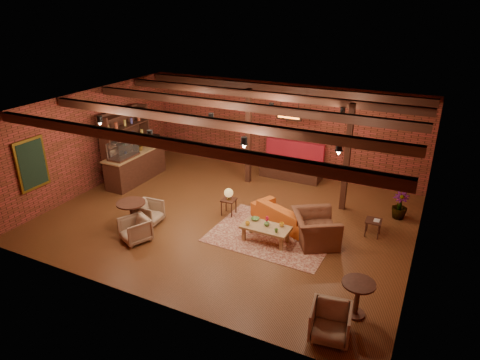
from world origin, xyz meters
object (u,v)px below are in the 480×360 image
at_px(coffee_table, 265,228).
at_px(armchair_right, 316,224).
at_px(sofa, 285,215).
at_px(armchair_a, 148,212).
at_px(plant_tall, 404,180).
at_px(round_table_left, 132,211).
at_px(armchair_b, 135,229).
at_px(side_table_lamp, 229,195).
at_px(side_table_book, 374,221).
at_px(round_table_right, 358,293).
at_px(armchair_far, 330,321).

bearing_deg(coffee_table, armchair_right, 23.21).
xyz_separation_m(sofa, armchair_a, (-3.47, -1.60, 0.05)).
bearing_deg(armchair_right, sofa, 30.58).
xyz_separation_m(sofa, plant_tall, (2.79, 1.79, 0.89)).
bearing_deg(plant_tall, round_table_left, -149.06).
distance_m(coffee_table, armchair_b, 3.38).
bearing_deg(sofa, armchair_a, 48.95).
bearing_deg(side_table_lamp, side_table_book, 8.79).
xyz_separation_m(sofa, round_table_right, (2.56, -2.85, 0.22)).
relative_size(side_table_book, armchair_far, 0.64).
xyz_separation_m(armchair_a, plant_tall, (6.26, 3.39, 0.84)).
bearing_deg(sofa, armchair_b, 62.42).
height_order(coffee_table, side_table_book, coffee_table).
height_order(sofa, plant_tall, plant_tall).
height_order(sofa, armchair_a, armchair_a).
height_order(coffee_table, armchair_b, armchair_b).
bearing_deg(sofa, side_table_book, -144.58).
distance_m(side_table_book, plant_tall, 1.62).
height_order(side_table_lamp, armchair_right, armchair_right).
bearing_deg(armchair_far, side_table_book, 80.97).
bearing_deg(side_table_lamp, coffee_table, -30.26).
relative_size(sofa, plant_tall, 0.86).
distance_m(coffee_table, plant_tall, 4.17).
height_order(round_table_left, plant_tall, plant_tall).
relative_size(round_table_left, armchair_far, 1.08).
xyz_separation_m(side_table_book, plant_tall, (0.49, 1.33, 0.77)).
height_order(sofa, coffee_table, coffee_table).
distance_m(sofa, armchair_far, 4.32).
bearing_deg(sofa, side_table_lamp, 29.55).
distance_m(armchair_b, armchair_right, 4.65).
xyz_separation_m(armchair_right, armchair_far, (1.25, -3.13, -0.16)).
height_order(armchair_a, armchair_right, armchair_right).
relative_size(round_table_left, armchair_b, 1.15).
bearing_deg(side_table_book, round_table_right, -85.36).
height_order(round_table_left, armchair_a, round_table_left).
relative_size(sofa, armchair_a, 2.94).
xyz_separation_m(side_table_lamp, round_table_right, (4.26, -2.69, -0.11)).
relative_size(armchair_right, armchair_far, 1.65).
xyz_separation_m(armchair_b, plant_tall, (5.99, 4.31, 0.84)).
bearing_deg(round_table_right, side_table_lamp, 147.66).
xyz_separation_m(armchair_a, armchair_far, (5.73, -2.08, 0.02)).
bearing_deg(round_table_right, armchair_b, 176.69).
relative_size(sofa, coffee_table, 1.61).
bearing_deg(armchair_far, armchair_b, 159.42).
xyz_separation_m(side_table_lamp, armchair_a, (-1.78, -1.44, -0.28)).
height_order(round_table_left, armchair_right, armchair_right).
xyz_separation_m(armchair_b, armchair_far, (5.46, -1.16, 0.02)).
height_order(sofa, armchair_right, armchair_right).
xyz_separation_m(armchair_a, round_table_right, (6.04, -1.25, 0.17)).
bearing_deg(coffee_table, sofa, 81.64).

